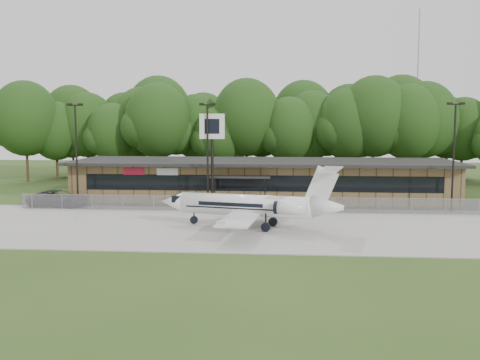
# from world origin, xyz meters

# --- Properties ---
(ground) EXTENTS (160.00, 160.00, 0.00)m
(ground) POSITION_xyz_m (0.00, 0.00, 0.00)
(ground) COLOR #2E4518
(ground) RESTS_ON ground
(apron) EXTENTS (64.00, 18.00, 0.08)m
(apron) POSITION_xyz_m (0.00, 8.00, 0.04)
(apron) COLOR #9E9B93
(apron) RESTS_ON ground
(parking_lot) EXTENTS (50.00, 9.00, 0.06)m
(parking_lot) POSITION_xyz_m (0.00, 19.50, 0.03)
(parking_lot) COLOR #383835
(parking_lot) RESTS_ON ground
(terminal) EXTENTS (41.00, 11.65, 4.30)m
(terminal) POSITION_xyz_m (-0.00, 23.94, 2.18)
(terminal) COLOR brown
(terminal) RESTS_ON ground
(fence) EXTENTS (46.00, 0.04, 1.52)m
(fence) POSITION_xyz_m (0.00, 15.00, 0.78)
(fence) COLOR gray
(fence) RESTS_ON ground
(treeline) EXTENTS (72.00, 12.00, 15.00)m
(treeline) POSITION_xyz_m (0.00, 42.00, 7.50)
(treeline) COLOR #1D3410
(treeline) RESTS_ON ground
(radio_mast) EXTENTS (0.20, 0.20, 25.00)m
(radio_mast) POSITION_xyz_m (22.00, 48.00, 12.50)
(radio_mast) COLOR gray
(radio_mast) RESTS_ON ground
(light_pole_left) EXTENTS (1.55, 0.30, 10.23)m
(light_pole_left) POSITION_xyz_m (-18.00, 16.50, 5.98)
(light_pole_left) COLOR black
(light_pole_left) RESTS_ON ground
(light_pole_mid) EXTENTS (1.55, 0.30, 10.23)m
(light_pole_mid) POSITION_xyz_m (-5.00, 16.50, 5.98)
(light_pole_mid) COLOR black
(light_pole_mid) RESTS_ON ground
(light_pole_right) EXTENTS (1.55, 0.30, 10.23)m
(light_pole_right) POSITION_xyz_m (18.00, 16.50, 5.98)
(light_pole_right) COLOR black
(light_pole_right) RESTS_ON ground
(business_jet) EXTENTS (15.09, 13.57, 5.10)m
(business_jet) POSITION_xyz_m (-0.09, 7.22, 1.82)
(business_jet) COLOR white
(business_jet) RESTS_ON ground
(suv) EXTENTS (6.15, 3.09, 1.67)m
(suv) POSITION_xyz_m (-20.05, 16.66, 0.84)
(suv) COLOR #333336
(suv) RESTS_ON ground
(pole_sign) EXTENTS (2.43, 0.40, 9.23)m
(pole_sign) POSITION_xyz_m (-4.60, 16.79, 7.06)
(pole_sign) COLOR black
(pole_sign) RESTS_ON ground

